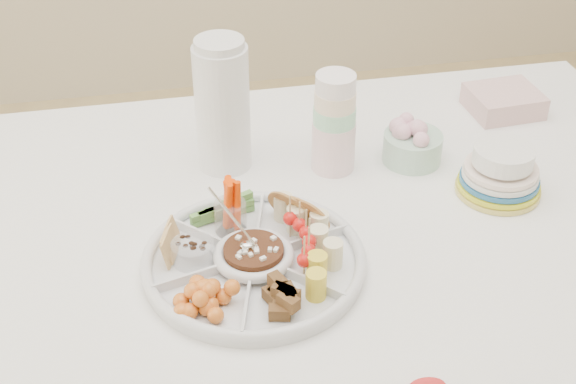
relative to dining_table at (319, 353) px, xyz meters
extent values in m
cube|color=white|center=(0.00, 0.00, 0.00)|extent=(1.52, 1.02, 0.76)
cylinder|color=silver|center=(-0.15, -0.13, 0.40)|extent=(0.47, 0.47, 0.04)
cylinder|color=brown|center=(-0.15, -0.13, 0.41)|extent=(0.13, 0.13, 0.04)
cylinder|color=#CDF1C1|center=(0.06, 0.15, 0.50)|extent=(0.11, 0.11, 0.24)
cylinder|color=white|center=(-0.16, 0.21, 0.52)|extent=(0.14, 0.14, 0.28)
cylinder|color=#91CDA3|center=(0.22, 0.14, 0.42)|extent=(0.14, 0.14, 0.09)
cube|color=beige|center=(0.49, 0.30, 0.40)|extent=(0.16, 0.14, 0.05)
cylinder|color=yellow|center=(0.35, 0.00, 0.43)|extent=(0.20, 0.20, 0.11)
camera|label=1|loc=(-0.30, -1.18, 1.29)|focal=50.00mm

